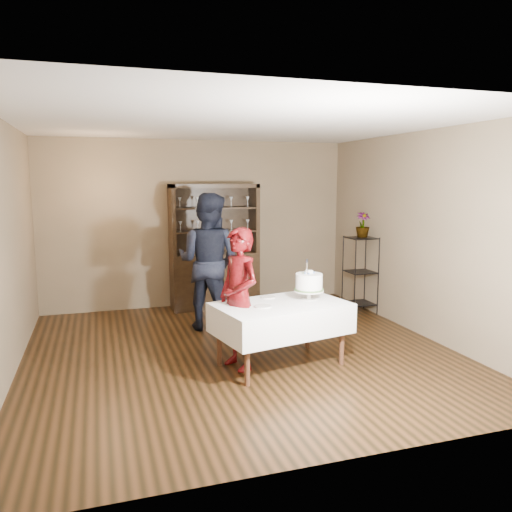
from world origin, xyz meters
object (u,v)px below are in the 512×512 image
at_px(cake_table, 281,318).
at_px(woman, 239,299).
at_px(potted_plant, 363,225).
at_px(cake, 309,283).
at_px(man, 208,262).
at_px(plant_etagere, 360,272).
at_px(china_hutch, 214,267).

bearing_deg(cake_table, woman, 170.50).
bearing_deg(potted_plant, cake, -134.20).
xyz_separation_m(man, cake, (0.82, -1.56, -0.05)).
relative_size(plant_etagere, woman, 0.77).
relative_size(plant_etagere, cake, 2.55).
relative_size(china_hutch, woman, 1.28).
xyz_separation_m(woman, man, (0.00, 1.56, 0.17)).
bearing_deg(china_hutch, man, -106.73).
bearing_deg(man, plant_etagere, -141.85).
height_order(woman, potted_plant, potted_plant).
bearing_deg(plant_etagere, cake, -133.98).
xyz_separation_m(plant_etagere, man, (-2.43, -0.10, 0.29)).
height_order(china_hutch, plant_etagere, china_hutch).
xyz_separation_m(china_hutch, cake, (0.48, -2.71, 0.23)).
distance_m(man, potted_plant, 2.49).
bearing_deg(cake_table, cake, 11.54).
bearing_deg(cake_table, potted_plant, 41.23).
height_order(china_hutch, potted_plant, china_hutch).
distance_m(man, cake, 1.77).
height_order(cake_table, cake, cake).
distance_m(plant_etagere, potted_plant, 0.73).
relative_size(cake, potted_plant, 1.22).
distance_m(plant_etagere, woman, 2.95).
distance_m(cake, potted_plant, 2.38).
distance_m(china_hutch, woman, 2.74).
height_order(woman, man, man).
height_order(plant_etagere, man, man).
distance_m(cake_table, woman, 0.52).
distance_m(plant_etagere, man, 2.45).
bearing_deg(potted_plant, plant_etagere, -153.58).
bearing_deg(man, woman, 125.64).
xyz_separation_m(plant_etagere, cake, (-1.60, -1.66, 0.25)).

